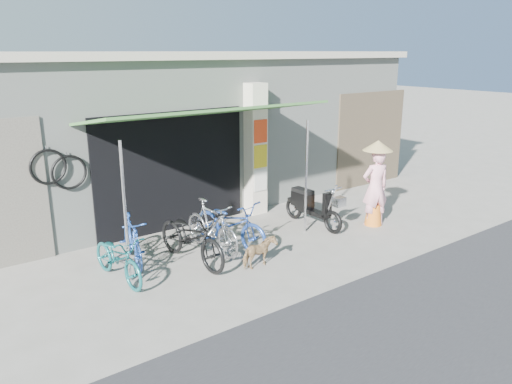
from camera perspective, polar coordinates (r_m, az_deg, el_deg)
ground at (r=9.54m, az=4.60°, el=-6.91°), size 80.00×80.00×0.00m
bicycle_shop at (r=13.17m, az=-10.12°, el=7.55°), size 12.30×5.30×3.66m
shop_pillar at (r=11.44m, az=-0.13°, el=4.85°), size 0.42×0.44×3.00m
awning at (r=9.64m, az=-5.65°, el=8.82°), size 4.60×1.88×2.72m
neighbour_right at (r=14.40m, az=12.95°, el=5.93°), size 2.60×0.06×2.60m
bike_teal at (r=8.57m, az=-15.48°, el=-7.25°), size 0.68×1.59×0.81m
bike_blue at (r=9.17m, az=-13.95°, el=-5.35°), size 0.71×1.52×0.88m
bike_black at (r=8.97m, az=-7.37°, el=-5.10°), size 0.84×1.94×0.99m
bike_silver at (r=9.44m, az=-5.10°, el=-3.93°), size 0.55×1.68×0.99m
bike_navy at (r=9.64m, az=-2.96°, el=-3.61°), size 1.04×1.90×0.95m
street_dog at (r=8.80m, az=0.40°, el=-6.95°), size 0.66×0.34×0.54m
moped at (r=10.87m, az=6.36°, el=-1.60°), size 0.49×1.71×0.97m
nun at (r=11.01m, az=13.49°, el=0.87°), size 0.71×0.64×1.87m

